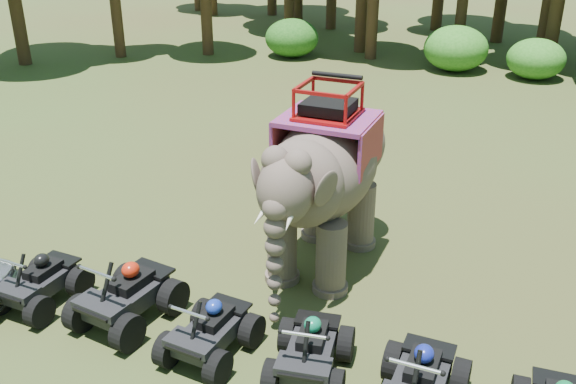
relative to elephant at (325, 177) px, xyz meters
name	(u,v)px	position (x,y,z in m)	size (l,w,h in m)	color
ground	(263,311)	(-0.42, -2.08, -1.92)	(110.00, 110.00, 0.00)	#47381E
elephant	(325,177)	(0.00, 0.00, 0.00)	(2.01, 4.57, 3.84)	#4E4339
atv_0	(38,276)	(-4.33, -3.44, -1.32)	(1.19, 1.63, 1.20)	black
atv_1	(126,288)	(-2.51, -3.26, -1.24)	(1.35, 1.85, 1.37)	black
atv_2	(210,324)	(-0.70, -3.52, -1.32)	(1.19, 1.63, 1.21)	black
atv_3	(311,344)	(1.00, -3.37, -1.31)	(1.21, 1.65, 1.23)	black
atv_4	(420,375)	(2.73, -3.48, -1.27)	(1.28, 1.76, 1.30)	black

